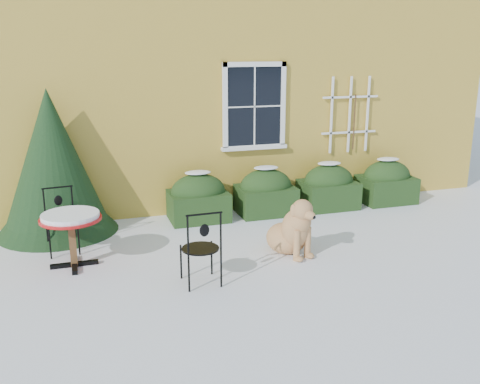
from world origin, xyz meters
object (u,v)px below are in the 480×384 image
object	(u,v)px
patio_chair_far	(61,221)
evergreen_shrub	(54,176)
patio_chair_near	(201,247)
dog	(293,231)
bistro_table	(71,222)

from	to	relation	value
patio_chair_far	evergreen_shrub	bearing A→B (deg)	88.04
patio_chair_near	patio_chair_far	bearing A→B (deg)	-47.60
patio_chair_far	dog	world-z (taller)	patio_chair_far
evergreen_shrub	bistro_table	xyz separation A→B (m)	(0.23, -1.66, -0.31)
bistro_table	patio_chair_near	world-z (taller)	patio_chair_near
evergreen_shrub	bistro_table	distance (m)	1.70
patio_chair_far	dog	bearing A→B (deg)	-26.20
bistro_table	dog	xyz separation A→B (m)	(3.17, -0.52, -0.29)
evergreen_shrub	patio_chair_near	distance (m)	3.37
dog	patio_chair_near	bearing A→B (deg)	-176.49
evergreen_shrub	bistro_table	world-z (taller)	evergreen_shrub
evergreen_shrub	patio_chair_near	xyz separation A→B (m)	(1.84, -2.79, -0.45)
patio_chair_far	bistro_table	bearing A→B (deg)	-83.89
bistro_table	patio_chair_far	distance (m)	0.70
evergreen_shrub	patio_chair_near	world-z (taller)	evergreen_shrub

